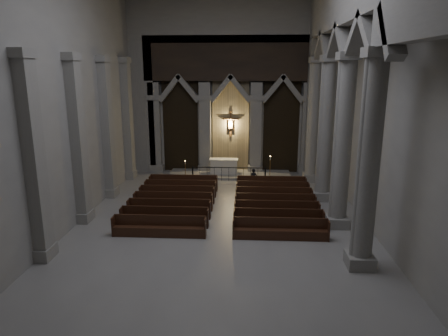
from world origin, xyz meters
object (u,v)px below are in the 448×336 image
altar (224,166)px  candle_stand_left (186,175)px  candle_stand_right (270,173)px  worshipper (253,179)px  pews (224,205)px  altar_rail (229,172)px

altar → candle_stand_left: (-2.52, -1.39, -0.30)m
candle_stand_right → worshipper: bearing=-118.2°
candle_stand_left → candle_stand_right: (5.70, 0.40, 0.08)m
altar → worshipper: worshipper is taller
altar → pews: altar is taller
altar → candle_stand_left: size_ratio=1.50×
candle_stand_right → worshipper: candle_stand_right is taller
altar → altar_rail: size_ratio=0.41×
candle_stand_right → worshipper: 2.43m
altar → altar_rail: bearing=-74.6°
altar → altar_rail: (0.41, -1.50, -0.02)m
altar → candle_stand_right: size_ratio=1.23×
altar → pews: 7.24m
pews → worshipper: size_ratio=7.61×
altar_rail → altar: bearing=105.4°
altar → candle_stand_right: 3.34m
altar_rail → pews: bearing=-90.0°
candle_stand_right → worshipper: size_ratio=1.29×
worshipper → altar_rail: bearing=150.2°
altar → worshipper: 3.73m
altar_rail → candle_stand_right: size_ratio=3.02×
pews → candle_stand_left: bearing=116.7°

